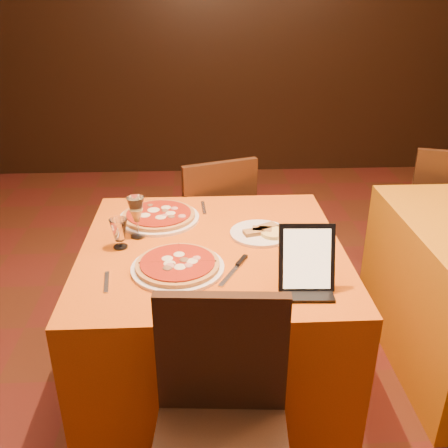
{
  "coord_description": "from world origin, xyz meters",
  "views": [
    {
      "loc": [
        -0.11,
        -1.47,
        1.74
      ],
      "look_at": [
        -0.02,
        0.38,
        0.86
      ],
      "focal_mm": 40.0,
      "sensor_mm": 36.0,
      "label": 1
    }
  ],
  "objects_px": {
    "water_glass": "(119,234)",
    "chair_main_far": "(209,226)",
    "tablet": "(307,258)",
    "pizza_far": "(159,217)",
    "main_table": "(213,318)",
    "pizza_near": "(178,266)",
    "chair_side_far": "(439,212)",
    "wine_glass": "(137,217)"
  },
  "relations": [
    {
      "from": "water_glass",
      "to": "chair_main_far",
      "type": "bearing_deg",
      "value": 64.49
    },
    {
      "from": "tablet",
      "to": "pizza_far",
      "type": "bearing_deg",
      "value": 135.63
    },
    {
      "from": "main_table",
      "to": "pizza_near",
      "type": "height_order",
      "value": "pizza_near"
    },
    {
      "from": "main_table",
      "to": "chair_side_far",
      "type": "xyz_separation_m",
      "value": [
        1.46,
        0.93,
        0.08
      ]
    },
    {
      "from": "pizza_near",
      "to": "tablet",
      "type": "distance_m",
      "value": 0.5
    },
    {
      "from": "main_table",
      "to": "pizza_far",
      "type": "distance_m",
      "value": 0.54
    },
    {
      "from": "main_table",
      "to": "chair_side_far",
      "type": "relative_size",
      "value": 1.21
    },
    {
      "from": "pizza_far",
      "to": "water_glass",
      "type": "relative_size",
      "value": 2.91
    },
    {
      "from": "main_table",
      "to": "chair_side_far",
      "type": "distance_m",
      "value": 1.73
    },
    {
      "from": "chair_main_far",
      "to": "pizza_near",
      "type": "bearing_deg",
      "value": 63.01
    },
    {
      "from": "chair_main_far",
      "to": "wine_glass",
      "type": "relative_size",
      "value": 4.79
    },
    {
      "from": "pizza_near",
      "to": "chair_side_far",
      "type": "bearing_deg",
      "value": 35.07
    },
    {
      "from": "main_table",
      "to": "pizza_near",
      "type": "relative_size",
      "value": 3.03
    },
    {
      "from": "pizza_far",
      "to": "tablet",
      "type": "bearing_deg",
      "value": -46.85
    },
    {
      "from": "pizza_far",
      "to": "wine_glass",
      "type": "relative_size",
      "value": 1.99
    },
    {
      "from": "water_glass",
      "to": "tablet",
      "type": "height_order",
      "value": "tablet"
    },
    {
      "from": "pizza_near",
      "to": "tablet",
      "type": "bearing_deg",
      "value": -17.17
    },
    {
      "from": "pizza_near",
      "to": "pizza_far",
      "type": "relative_size",
      "value": 0.96
    },
    {
      "from": "main_table",
      "to": "chair_main_far",
      "type": "xyz_separation_m",
      "value": [
        0.0,
        0.81,
        0.08
      ]
    },
    {
      "from": "chair_main_far",
      "to": "tablet",
      "type": "bearing_deg",
      "value": 86.95
    },
    {
      "from": "wine_glass",
      "to": "pizza_near",
      "type": "bearing_deg",
      "value": -57.73
    },
    {
      "from": "chair_side_far",
      "to": "water_glass",
      "type": "bearing_deg",
      "value": 44.82
    },
    {
      "from": "chair_main_far",
      "to": "wine_glass",
      "type": "xyz_separation_m",
      "value": [
        -0.32,
        -0.71,
        0.39
      ]
    },
    {
      "from": "main_table",
      "to": "chair_main_far",
      "type": "distance_m",
      "value": 0.81
    },
    {
      "from": "wine_glass",
      "to": "chair_side_far",
      "type": "bearing_deg",
      "value": 25.02
    },
    {
      "from": "wine_glass",
      "to": "water_glass",
      "type": "distance_m",
      "value": 0.12
    },
    {
      "from": "chair_main_far",
      "to": "pizza_near",
      "type": "relative_size",
      "value": 2.51
    },
    {
      "from": "chair_side_far",
      "to": "pizza_near",
      "type": "distance_m",
      "value": 1.97
    },
    {
      "from": "chair_side_far",
      "to": "wine_glass",
      "type": "xyz_separation_m",
      "value": [
        -1.78,
        -0.83,
        0.39
      ]
    },
    {
      "from": "water_glass",
      "to": "tablet",
      "type": "relative_size",
      "value": 0.53
    },
    {
      "from": "pizza_near",
      "to": "water_glass",
      "type": "bearing_deg",
      "value": 141.94
    },
    {
      "from": "water_glass",
      "to": "wine_glass",
      "type": "bearing_deg",
      "value": 57.0
    },
    {
      "from": "main_table",
      "to": "tablet",
      "type": "bearing_deg",
      "value": -45.44
    },
    {
      "from": "main_table",
      "to": "wine_glass",
      "type": "relative_size",
      "value": 5.79
    },
    {
      "from": "pizza_near",
      "to": "wine_glass",
      "type": "distance_m",
      "value": 0.35
    },
    {
      "from": "main_table",
      "to": "pizza_near",
      "type": "xyz_separation_m",
      "value": [
        -0.14,
        -0.19,
        0.39
      ]
    },
    {
      "from": "water_glass",
      "to": "pizza_near",
      "type": "bearing_deg",
      "value": -38.06
    },
    {
      "from": "tablet",
      "to": "main_table",
      "type": "bearing_deg",
      "value": 137.04
    },
    {
      "from": "pizza_near",
      "to": "wine_glass",
      "type": "bearing_deg",
      "value": 122.27
    },
    {
      "from": "water_glass",
      "to": "tablet",
      "type": "bearing_deg",
      "value": -25.29
    },
    {
      "from": "wine_glass",
      "to": "water_glass",
      "type": "xyz_separation_m",
      "value": [
        -0.06,
        -0.1,
        -0.03
      ]
    },
    {
      "from": "wine_glass",
      "to": "pizza_far",
      "type": "bearing_deg",
      "value": 65.58
    }
  ]
}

